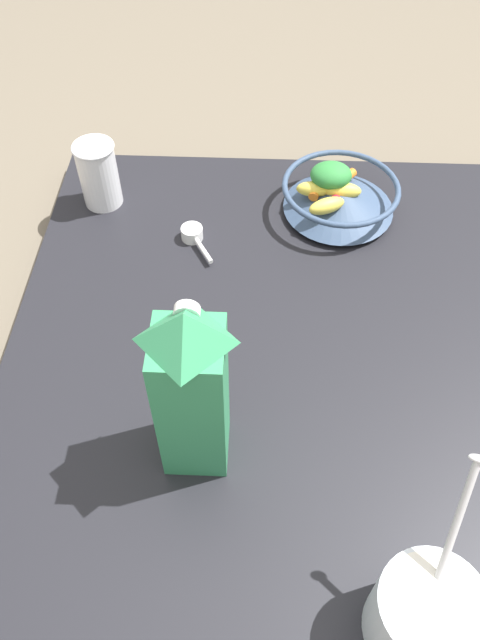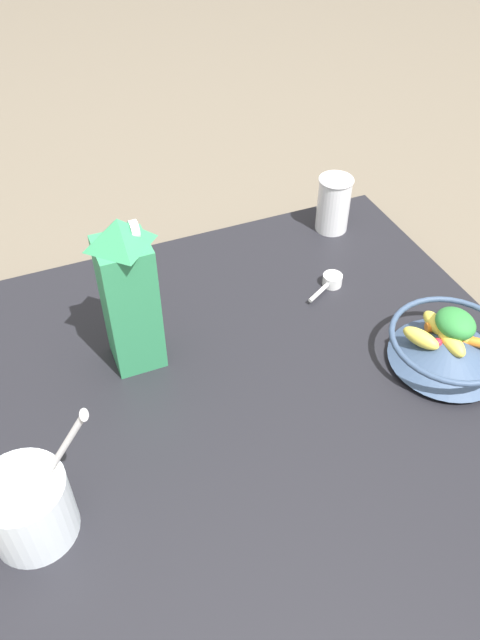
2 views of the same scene
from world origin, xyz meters
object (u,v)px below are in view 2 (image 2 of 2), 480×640
yogurt_tub (28,506)px  drinking_cup (334,203)px  fruit_bowl (450,345)px  milk_carton (129,294)px

yogurt_tub → drinking_cup: bearing=-56.1°
fruit_bowl → drinking_cup: (0.42, -0.01, 0.02)m
fruit_bowl → milk_carton: 0.53m
yogurt_tub → drinking_cup: (0.47, -0.70, 0.01)m
fruit_bowl → milk_carton: (0.21, 0.48, 0.10)m
yogurt_tub → milk_carton: bearing=-39.4°
fruit_bowl → drinking_cup: 0.42m
fruit_bowl → drinking_cup: size_ratio=1.71×
milk_carton → yogurt_tub: bearing=140.6°
milk_carton → drinking_cup: (0.21, -0.49, -0.08)m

